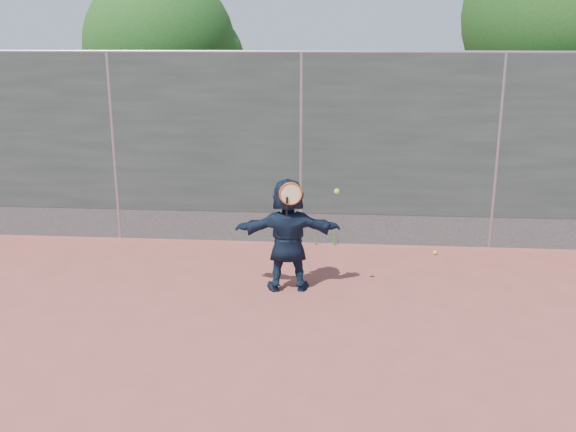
{
  "coord_description": "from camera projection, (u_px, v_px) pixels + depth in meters",
  "views": [
    {
      "loc": [
        0.62,
        -6.38,
        3.24
      ],
      "look_at": [
        -0.04,
        1.52,
        1.0
      ],
      "focal_mm": 40.0,
      "sensor_mm": 36.0,
      "label": 1
    }
  ],
  "objects": [
    {
      "name": "ball_ground",
      "position": [
        435.0,
        253.0,
        9.81
      ],
      "size": [
        0.07,
        0.07,
        0.07
      ],
      "primitive_type": "sphere",
      "color": "#BEDB30",
      "rests_on": "ground"
    },
    {
      "name": "tree_right",
      "position": [
        576.0,
        20.0,
        11.24
      ],
      "size": [
        3.78,
        3.6,
        5.39
      ],
      "color": "#382314",
      "rests_on": "ground"
    },
    {
      "name": "player",
      "position": [
        288.0,
        234.0,
        8.31
      ],
      "size": [
        1.43,
        0.59,
        1.5
      ],
      "primitive_type": "imported",
      "rotation": [
        0.0,
        0.0,
        3.25
      ],
      "color": "#131F34",
      "rests_on": "ground"
    },
    {
      "name": "tree_left",
      "position": [
        169.0,
        51.0,
        12.77
      ],
      "size": [
        3.15,
        3.0,
        4.53
      ],
      "color": "#382314",
      "rests_on": "ground"
    },
    {
      "name": "swing_action",
      "position": [
        295.0,
        195.0,
        7.96
      ],
      "size": [
        0.75,
        0.13,
        0.51
      ],
      "color": "#BE4811",
      "rests_on": "ground"
    },
    {
      "name": "weed_clump",
      "position": [
        318.0,
        237.0,
        10.24
      ],
      "size": [
        0.68,
        0.07,
        0.3
      ],
      "color": "#387226",
      "rests_on": "ground"
    },
    {
      "name": "ground",
      "position": [
        280.0,
        341.0,
        7.05
      ],
      "size": [
        80.0,
        80.0,
        0.0
      ],
      "primitive_type": "plane",
      "color": "#9E4C42",
      "rests_on": "ground"
    },
    {
      "name": "fence",
      "position": [
        301.0,
        146.0,
        9.98
      ],
      "size": [
        20.0,
        0.06,
        3.03
      ],
      "color": "#38423D",
      "rests_on": "ground"
    }
  ]
}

